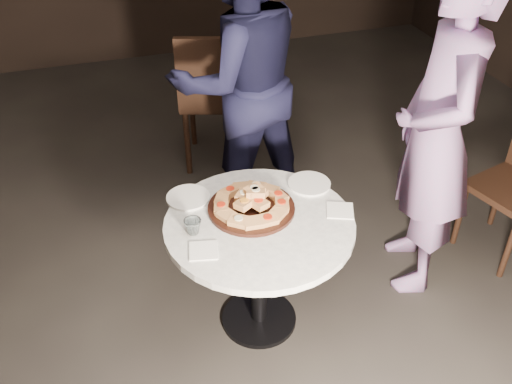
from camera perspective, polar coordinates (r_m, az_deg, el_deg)
floor at (r=3.09m, az=-0.46°, el=-10.75°), size 7.00×7.00×0.00m
table at (r=2.62m, az=0.33°, el=-5.04°), size 1.11×1.11×0.64m
serving_board at (r=2.61m, az=-0.47°, el=-1.62°), size 0.47×0.47×0.02m
focaccia_pile at (r=2.59m, az=-0.43°, el=-0.96°), size 0.36×0.35×0.10m
plate_left at (r=2.70m, az=-6.80°, el=-0.55°), size 0.26×0.26×0.01m
plate_right at (r=2.79m, az=5.34°, el=0.83°), size 0.24×0.24×0.01m
water_glass at (r=2.48m, az=-6.34°, el=-3.45°), size 0.10×0.10×0.07m
napkin_near at (r=2.41m, az=-5.27°, el=-5.86°), size 0.14×0.14×0.01m
napkin_far at (r=2.64m, az=8.40°, el=-1.84°), size 0.16×0.16×0.01m
chair_far at (r=3.83m, az=-4.09°, el=9.93°), size 0.59×0.60×0.99m
diner_navy at (r=3.30m, az=-1.69°, el=11.06°), size 0.90×0.74×1.72m
diner_teal at (r=2.87m, az=17.58°, el=5.39°), size 0.59×0.73×1.73m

